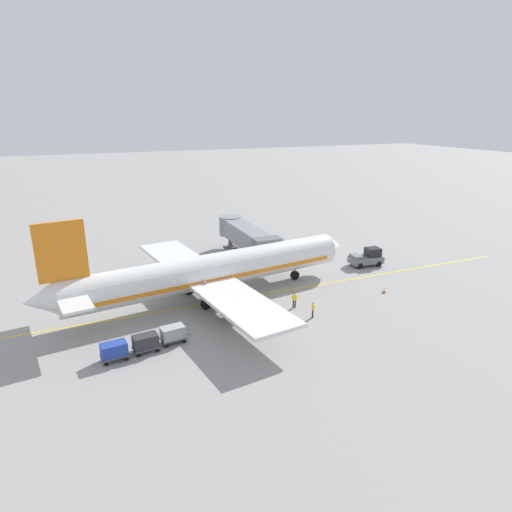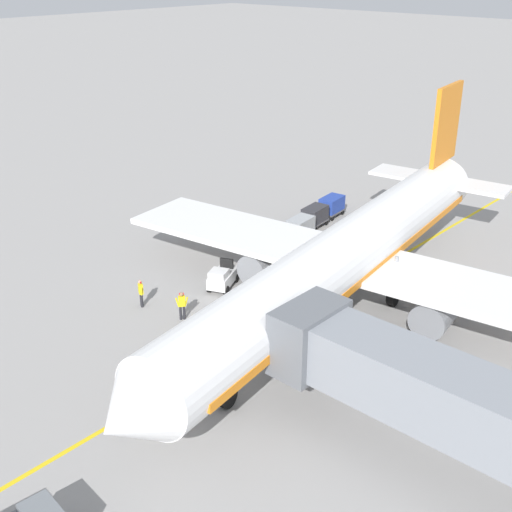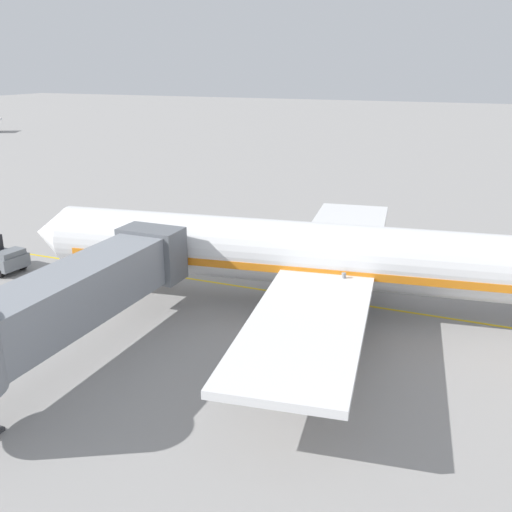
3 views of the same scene
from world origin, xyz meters
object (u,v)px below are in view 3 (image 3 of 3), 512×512
baggage_tug_lead (304,255)px  baggage_cart_front (441,263)px  baggage_cart_second_in_train (481,265)px  ground_crew_loader (243,249)px  jet_bridge (71,297)px  safety_cone_nose_left (116,239)px  parked_airliner (319,256)px  ground_crew_wing_walker (252,238)px

baggage_tug_lead → baggage_cart_front: (1.33, -9.31, 0.24)m
baggage_cart_second_in_train → ground_crew_loader: size_ratio=1.75×
jet_bridge → ground_crew_loader: size_ratio=9.54×
safety_cone_nose_left → jet_bridge: bearing=-149.8°
baggage_tug_lead → ground_crew_loader: ground_crew_loader is taller
jet_bridge → safety_cone_nose_left: bearing=30.2°
parked_airliner → safety_cone_nose_left: (6.30, 18.83, -2.90)m
baggage_cart_second_in_train → ground_crew_wing_walker: ground_crew_wing_walker is taller
parked_airliner → jet_bridge: size_ratio=2.31×
baggage_cart_front → safety_cone_nose_left: 25.15m
safety_cone_nose_left → ground_crew_wing_walker: bearing=-77.5°
baggage_cart_second_in_train → ground_crew_loader: bearing=100.8°
parked_airliner → baggage_cart_front: (8.25, -6.23, -2.24)m
jet_bridge → baggage_cart_second_in_train: 26.67m
jet_bridge → baggage_cart_second_in_train: bearing=-41.2°
baggage_tug_lead → ground_crew_loader: 4.43m
parked_airliner → ground_crew_loader: size_ratio=22.08×
jet_bridge → ground_crew_loader: jet_bridge is taller
baggage_tug_lead → baggage_cart_front: 9.41m
baggage_cart_second_in_train → parked_airliner: bearing=135.4°
parked_airliner → baggage_tug_lead: size_ratio=13.46×
jet_bridge → ground_crew_wing_walker: size_ratio=9.54×
baggage_cart_front → ground_crew_wing_walker: (0.47, 14.18, 0.00)m
parked_airliner → baggage_cart_second_in_train: parked_airliner is taller
baggage_tug_lead → ground_crew_wing_walker: 5.19m
ground_crew_wing_walker → safety_cone_nose_left: (-2.42, 10.89, -0.66)m
baggage_tug_lead → safety_cone_nose_left: baggage_tug_lead is taller
baggage_tug_lead → safety_cone_nose_left: size_ratio=4.70×
ground_crew_wing_walker → safety_cone_nose_left: 11.17m
parked_airliner → baggage_tug_lead: 7.96m
jet_bridge → baggage_cart_second_in_train: jet_bridge is taller
parked_airliner → baggage_cart_front: size_ratio=12.61×
baggage_tug_lead → safety_cone_nose_left: bearing=92.3°
parked_airliner → baggage_cart_second_in_train: size_ratio=12.61×
ground_crew_wing_walker → ground_crew_loader: same height
baggage_tug_lead → parked_airliner: bearing=-156.0°
baggage_tug_lead → baggage_cart_front: size_ratio=0.94×
ground_crew_wing_walker → jet_bridge: bearing=177.8°
parked_airliner → ground_crew_wing_walker: parked_airliner is taller
baggage_cart_front → safety_cone_nose_left: bearing=94.4°
ground_crew_wing_walker → ground_crew_loader: (-2.89, -0.58, 0.00)m
jet_bridge → safety_cone_nose_left: jet_bridge is taller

